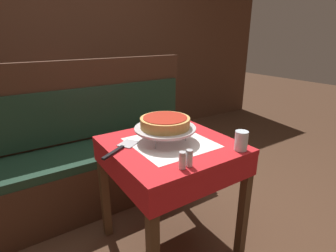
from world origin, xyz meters
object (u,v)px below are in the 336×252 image
Objects in this scene: dining_table_rear at (61,106)px; salt_shaker at (182,160)px; pizza_pan_stand at (165,129)px; water_glass_near at (241,141)px; deep_dish_pizza at (165,122)px; pepper_shaker at (189,158)px; dining_table_front at (171,159)px; booth_bench at (106,160)px; condiment_caddy at (61,94)px; pizza_server at (121,148)px.

dining_table_rear is 1.93m from salt_shaker.
pizza_pan_stand is 3.34× the size of water_glass_near.
deep_dish_pizza is 0.34m from pepper_shaker.
dining_table_front is at bearing -63.80° from deep_dish_pizza.
dining_table_front is 1.65m from dining_table_rear.
pepper_shaker is at bearing -102.71° from pizza_pan_stand.
dining_table_rear is 2.56× the size of deep_dish_pizza.
booth_bench is 1.23m from water_glass_near.
deep_dish_pizza is 0.35m from salt_shaker.
water_glass_near reaches higher than dining_table_rear.
pepper_shaker reaches higher than dining_table_front.
pepper_shaker is at bearing -84.93° from dining_table_rear.
dining_table_rear is 8.80× the size of salt_shaker.
condiment_caddy reaches higher than dining_table_rear.
salt_shaker is 1.00× the size of pepper_shaker.
pepper_shaker is at bearing 178.52° from water_glass_near.
deep_dish_pizza is (0.11, -0.74, 0.52)m from booth_bench.
pizza_server is at bearing 164.42° from dining_table_front.
water_glass_near is 0.39m from salt_shaker.
dining_table_front is 2.04× the size of pizza_pan_stand.
water_glass_near is at bearing -1.32° from salt_shaker.
deep_dish_pizza is (-0.02, 0.03, 0.22)m from dining_table_front.
deep_dish_pizza is 1.08× the size of pizza_server.
deep_dish_pizza is at bearing -80.41° from condiment_caddy.
booth_bench reaches higher than pizza_server.
water_glass_near reaches higher than pepper_shaker.
dining_table_rear is 1.93m from pepper_shaker.
condiment_caddy is (-0.25, 1.50, -0.04)m from pizza_pan_stand.
deep_dish_pizza is at bearing 129.85° from water_glass_near.
booth_bench is 0.89m from pizza_pan_stand.
pepper_shaker is (0.04, -1.06, 0.44)m from booth_bench.
pizza_server reaches higher than dining_table_rear.
dining_table_rear reaches higher than dining_table_front.
water_glass_near is at bearing -50.15° from pizza_pan_stand.
dining_table_rear is 0.92m from booth_bench.
dining_table_rear is at bearing 95.07° from pepper_shaker.
booth_bench is 1.15m from salt_shaker.
booth_bench is (0.13, -0.86, -0.30)m from dining_table_rear.
pizza_pan_stand is 1.25× the size of deep_dish_pizza.
deep_dish_pizza reaches higher than pepper_shaker.
dining_table_front is 1.57m from condiment_caddy.
water_glass_near is (0.28, -0.33, -0.06)m from deep_dish_pizza.
dining_table_front is at bearing -15.58° from pizza_server.
pizza_server is 0.42m from pepper_shaker.
pizza_pan_stand is at bearing 129.85° from water_glass_near.
water_glass_near is (0.39, -1.07, 0.45)m from booth_bench.
condiment_caddy reaches higher than deep_dish_pizza.
dining_table_front is 0.43m from water_glass_near.
pizza_pan_stand is 0.04m from deep_dish_pizza.
pizza_server reaches higher than dining_table_front.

